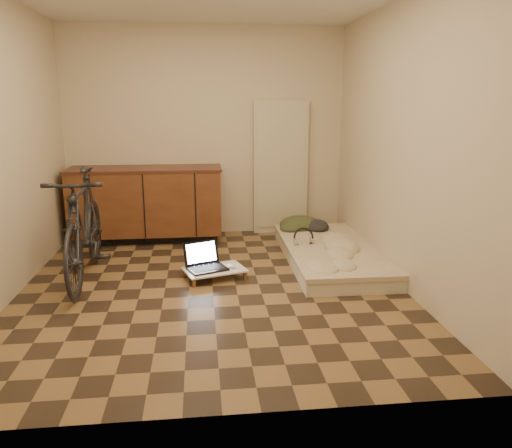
{
  "coord_description": "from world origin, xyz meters",
  "views": [
    {
      "loc": [
        -0.09,
        -4.43,
        1.69
      ],
      "look_at": [
        0.43,
        0.16,
        0.55
      ],
      "focal_mm": 35.0,
      "sensor_mm": 36.0,
      "label": 1
    }
  ],
  "objects": [
    {
      "name": "room_shell",
      "position": [
        0.0,
        0.0,
        1.3
      ],
      "size": [
        3.5,
        4.0,
        2.6
      ],
      "color": "brown",
      "rests_on": "ground"
    },
    {
      "name": "cabinets",
      "position": [
        -0.75,
        1.7,
        0.47
      ],
      "size": [
        1.84,
        0.62,
        0.91
      ],
      "color": "black",
      "rests_on": "ground"
    },
    {
      "name": "appliance_panel",
      "position": [
        0.95,
        1.94,
        0.85
      ],
      "size": [
        0.7,
        0.1,
        1.7
      ],
      "primitive_type": "cube",
      "color": "beige",
      "rests_on": "ground"
    },
    {
      "name": "bicycle",
      "position": [
        -1.2,
        0.32,
        0.59
      ],
      "size": [
        0.61,
        1.84,
        1.18
      ],
      "primitive_type": "imported",
      "rotation": [
        0.0,
        0.0,
        0.04
      ],
      "color": "black",
      "rests_on": "ground"
    },
    {
      "name": "futon",
      "position": [
        1.3,
        0.61,
        0.09
      ],
      "size": [
        0.98,
        2.02,
        0.17
      ],
      "rotation": [
        0.0,
        0.0,
        -0.01
      ],
      "color": "beige",
      "rests_on": "ground"
    },
    {
      "name": "clothing_pile",
      "position": [
        1.17,
        1.41,
        0.28
      ],
      "size": [
        0.54,
        0.45,
        0.21
      ],
      "primitive_type": null,
      "rotation": [
        0.0,
        0.0,
        -0.01
      ],
      "color": "#333B22",
      "rests_on": "futon"
    },
    {
      "name": "headphones",
      "position": [
        1.01,
        0.71,
        0.25
      ],
      "size": [
        0.25,
        0.23,
        0.16
      ],
      "primitive_type": null,
      "rotation": [
        0.0,
        0.0,
        0.04
      ],
      "color": "black",
      "rests_on": "futon"
    },
    {
      "name": "lap_desk",
      "position": [
        0.03,
        0.22,
        0.08
      ],
      "size": [
        0.66,
        0.53,
        0.1
      ],
      "rotation": [
        0.0,
        0.0,
        0.3
      ],
      "color": "brown",
      "rests_on": "ground"
    },
    {
      "name": "laptop",
      "position": [
        -0.06,
        0.25,
        0.15
      ],
      "size": [
        0.45,
        0.43,
        0.25
      ],
      "rotation": [
        0.0,
        0.0,
        0.38
      ],
      "color": "black",
      "rests_on": "lap_desk"
    },
    {
      "name": "mouse",
      "position": [
        0.19,
        0.23,
        0.12
      ],
      "size": [
        0.11,
        0.13,
        0.04
      ],
      "primitive_type": "ellipsoid",
      "rotation": [
        0.0,
        0.0,
        0.41
      ],
      "color": "white",
      "rests_on": "lap_desk"
    }
  ]
}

